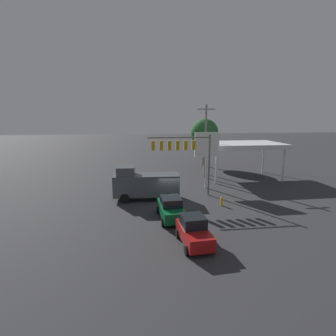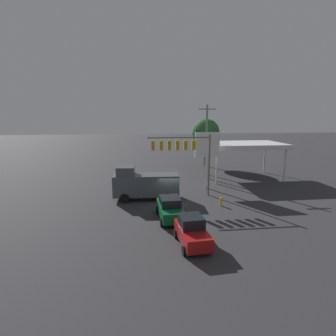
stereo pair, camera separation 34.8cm
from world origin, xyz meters
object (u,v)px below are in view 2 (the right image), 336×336
object	(u,v)px
hatchback_crossing	(192,231)
fire_hydrant	(221,202)
delivery_truck	(144,184)
utility_pole	(206,140)
traffic_signal_assembly	(182,149)
price_sign	(207,147)
street_tree	(206,133)
sedan_waiting	(170,208)

from	to	relation	value
hatchback_crossing	fire_hydrant	bearing A→B (deg)	144.35
delivery_truck	hatchback_crossing	bearing A→B (deg)	108.70
utility_pole	fire_hydrant	bearing A→B (deg)	83.08
traffic_signal_assembly	utility_pole	world-z (taller)	utility_pole
price_sign	street_tree	xyz separation A→B (m)	(-3.42, -13.88, 0.79)
street_tree	hatchback_crossing	bearing A→B (deg)	73.77
traffic_signal_assembly	price_sign	xyz separation A→B (m)	(-3.49, -2.81, -0.18)
price_sign	fire_hydrant	xyz separation A→B (m)	(0.17, 6.43, -4.59)
hatchback_crossing	utility_pole	bearing A→B (deg)	158.37
utility_pole	street_tree	xyz separation A→B (m)	(-2.18, -8.73, 0.45)
delivery_truck	sedan_waiting	world-z (taller)	delivery_truck
price_sign	street_tree	distance (m)	14.32
traffic_signal_assembly	street_tree	distance (m)	18.07
price_sign	hatchback_crossing	bearing A→B (deg)	71.42
price_sign	hatchback_crossing	xyz separation A→B (m)	(4.64, 13.79, -4.09)
traffic_signal_assembly	fire_hydrant	world-z (taller)	traffic_signal_assembly
utility_pole	hatchback_crossing	size ratio (longest dim) A/B	2.59
traffic_signal_assembly	utility_pole	bearing A→B (deg)	-120.71
utility_pole	hatchback_crossing	distance (m)	20.32
hatchback_crossing	sedan_waiting	bearing A→B (deg)	-173.09
traffic_signal_assembly	hatchback_crossing	xyz separation A→B (m)	(1.15, 10.98, -4.26)
traffic_signal_assembly	street_tree	size ratio (longest dim) A/B	0.83
delivery_truck	sedan_waiting	xyz separation A→B (m)	(-2.01, 5.67, -0.74)
delivery_truck	fire_hydrant	distance (m)	8.09
hatchback_crossing	street_tree	bearing A→B (deg)	159.38
fire_hydrant	street_tree	bearing A→B (deg)	-100.01
delivery_truck	hatchback_crossing	xyz separation A→B (m)	(-2.94, 10.35, -0.75)
traffic_signal_assembly	sedan_waiting	world-z (taller)	traffic_signal_assembly
fire_hydrant	sedan_waiting	bearing A→B (deg)	26.40
hatchback_crossing	street_tree	xyz separation A→B (m)	(-8.05, -27.67, 4.88)
sedan_waiting	street_tree	size ratio (longest dim) A/B	0.55
price_sign	sedan_waiting	world-z (taller)	price_sign
utility_pole	street_tree	bearing A→B (deg)	-104.00
utility_pole	sedan_waiting	bearing A→B (deg)	64.47
price_sign	delivery_truck	world-z (taller)	price_sign
street_tree	traffic_signal_assembly	bearing A→B (deg)	67.53
traffic_signal_assembly	hatchback_crossing	distance (m)	11.84
delivery_truck	sedan_waiting	size ratio (longest dim) A/B	1.54
utility_pole	fire_hydrant	distance (m)	12.66
traffic_signal_assembly	delivery_truck	bearing A→B (deg)	8.75
delivery_truck	hatchback_crossing	distance (m)	10.79
street_tree	price_sign	bearing A→B (deg)	76.17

